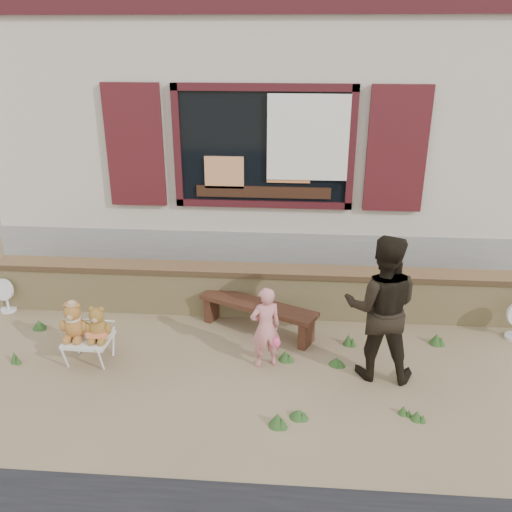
# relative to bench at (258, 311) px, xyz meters

# --- Properties ---
(ground) EXTENTS (80.00, 80.00, 0.00)m
(ground) POSITION_rel_bench_xyz_m (-0.03, -0.52, -0.29)
(ground) COLOR brown
(ground) RESTS_ON ground
(shopfront) EXTENTS (8.04, 5.13, 4.00)m
(shopfront) POSITION_rel_bench_xyz_m (-0.03, 3.97, 1.71)
(shopfront) COLOR #A79B87
(shopfront) RESTS_ON ground
(brick_wall) EXTENTS (7.10, 0.36, 0.67)m
(brick_wall) POSITION_rel_bench_xyz_m (-0.03, 0.48, 0.05)
(brick_wall) COLOR tan
(brick_wall) RESTS_ON ground
(bench) EXTENTS (1.53, 0.94, 0.39)m
(bench) POSITION_rel_bench_xyz_m (0.00, 0.00, 0.00)
(bench) COLOR #371E13
(bench) RESTS_ON ground
(folding_chair) EXTENTS (0.51, 0.46, 0.31)m
(folding_chair) POSITION_rel_bench_xyz_m (-1.87, -0.83, -0.01)
(folding_chair) COLOR silver
(folding_chair) RESTS_ON ground
(teddy_bear_left) EXTENTS (0.34, 0.30, 0.45)m
(teddy_bear_left) POSITION_rel_bench_xyz_m (-2.01, -0.82, 0.24)
(teddy_bear_left) COLOR brown
(teddy_bear_left) RESTS_ON folding_chair
(teddy_bear_right) EXTENTS (0.32, 0.28, 0.42)m
(teddy_bear_right) POSITION_rel_bench_xyz_m (-1.73, -0.83, 0.23)
(teddy_bear_right) COLOR brown
(teddy_bear_right) RESTS_ON folding_chair
(child) EXTENTS (0.42, 0.35, 0.97)m
(child) POSITION_rel_bench_xyz_m (0.14, -0.74, 0.20)
(child) COLOR #DC8385
(child) RESTS_ON ground
(adult) EXTENTS (0.87, 0.72, 1.64)m
(adult) POSITION_rel_bench_xyz_m (1.37, -0.81, 0.53)
(adult) COLOR black
(adult) RESTS_ON ground
(fan_left) EXTENTS (0.31, 0.20, 0.48)m
(fan_left) POSITION_rel_bench_xyz_m (-3.43, 0.28, -0.04)
(fan_left) COLOR silver
(fan_left) RESTS_ON ground
(grass_tufts) EXTENTS (5.17, 1.81, 0.15)m
(grass_tufts) POSITION_rel_bench_xyz_m (0.32, -0.84, -0.23)
(grass_tufts) COLOR #2B4F1F
(grass_tufts) RESTS_ON ground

